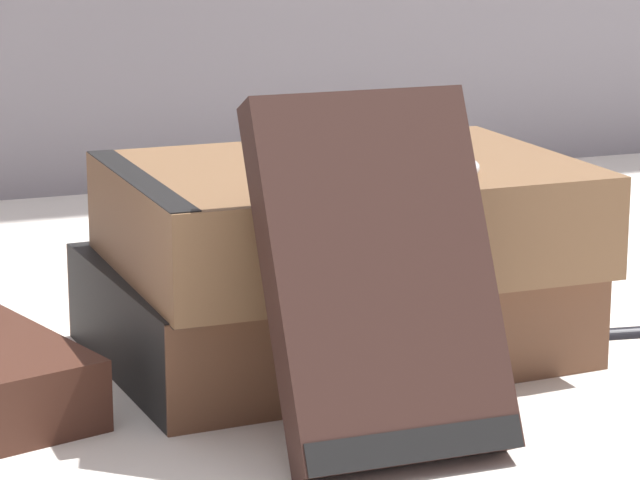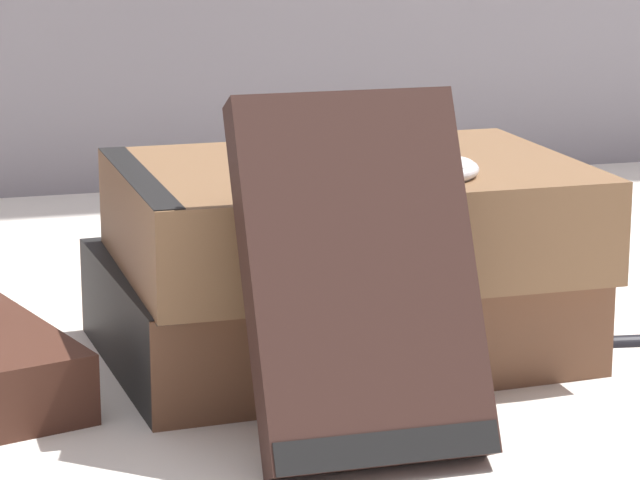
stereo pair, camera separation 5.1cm
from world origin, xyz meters
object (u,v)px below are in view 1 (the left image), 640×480
Objects in this scene: book_leaning_front at (374,291)px; pocket_watch at (423,166)px; book_flat_bottom at (319,306)px; book_flat_top at (335,214)px; reading_glasses at (154,272)px.

pocket_watch is at bearing 54.32° from book_leaning_front.
book_leaning_front reaches higher than pocket_watch.
pocket_watch reaches higher than book_flat_bottom.
book_flat_top reaches higher than book_flat_bottom.
reading_glasses is at bearing 108.09° from pocket_watch.
pocket_watch is 0.50× the size of reading_glasses.
pocket_watch is (0.05, 0.07, 0.03)m from book_leaning_front.
reading_glasses is (-0.07, 0.20, -0.09)m from pocket_watch.
reading_glasses is (-0.01, 0.27, -0.06)m from book_leaning_front.
book_flat_bottom is 2.12× the size of reading_glasses.
book_flat_top is 0.18m from reading_glasses.
book_leaning_front is 0.28m from reading_glasses.
book_flat_bottom is at bearing -60.15° from reading_glasses.
reading_glasses is at bearing 99.07° from book_flat_bottom.
book_flat_bottom is 1.06× the size of book_flat_top.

